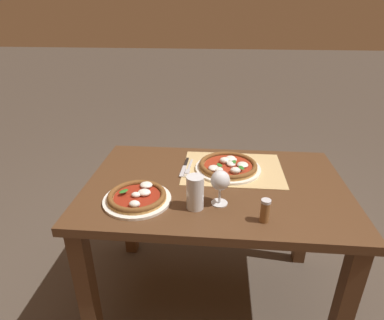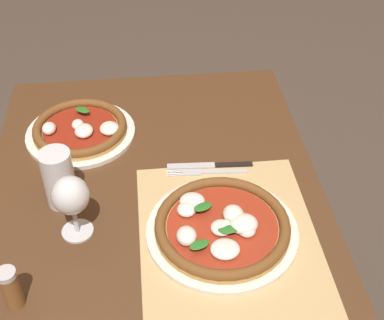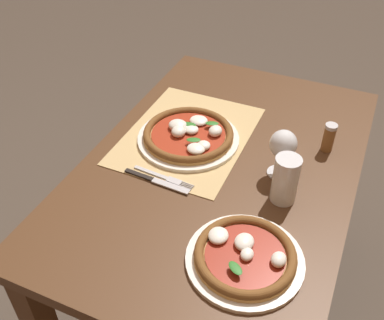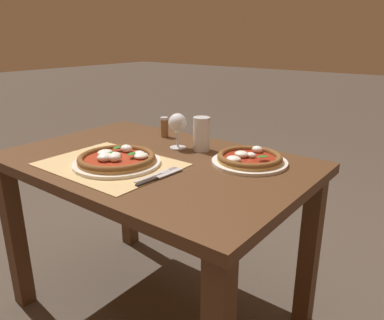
# 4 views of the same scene
# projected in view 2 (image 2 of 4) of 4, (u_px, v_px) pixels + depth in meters

# --- Properties ---
(dining_table) EXTENTS (1.22, 0.81, 0.74)m
(dining_table) POSITION_uv_depth(u_px,v_px,m) (159.00, 252.00, 1.28)
(dining_table) COLOR #4C301C
(dining_table) RESTS_ON ground
(paper_placemat) EXTENTS (0.50, 0.39, 0.00)m
(paper_placemat) POSITION_uv_depth(u_px,v_px,m) (229.00, 241.00, 1.16)
(paper_placemat) COLOR tan
(paper_placemat) RESTS_ON dining_table
(pizza_near) EXTENTS (0.33, 0.33, 0.05)m
(pizza_near) POSITION_uv_depth(u_px,v_px,m) (222.00, 227.00, 1.16)
(pizza_near) COLOR silver
(pizza_near) RESTS_ON paper_placemat
(pizza_far) EXTENTS (0.29, 0.29, 0.05)m
(pizza_far) POSITION_uv_depth(u_px,v_px,m) (80.00, 129.00, 1.43)
(pizza_far) COLOR silver
(pizza_far) RESTS_ON dining_table
(wine_glass) EXTENTS (0.08, 0.08, 0.16)m
(wine_glass) POSITION_uv_depth(u_px,v_px,m) (71.00, 198.00, 1.11)
(wine_glass) COLOR silver
(wine_glass) RESTS_ON dining_table
(pint_glass) EXTENTS (0.07, 0.07, 0.15)m
(pint_glass) POSITION_uv_depth(u_px,v_px,m) (59.00, 179.00, 1.21)
(pint_glass) COLOR silver
(pint_glass) RESTS_ON dining_table
(fork) EXTENTS (0.03, 0.20, 0.00)m
(fork) POSITION_uv_depth(u_px,v_px,m) (206.00, 172.00, 1.32)
(fork) COLOR #B7B7BC
(fork) RESTS_ON paper_placemat
(knife) EXTENTS (0.03, 0.22, 0.01)m
(knife) POSITION_uv_depth(u_px,v_px,m) (210.00, 166.00, 1.34)
(knife) COLOR black
(knife) RESTS_ON paper_placemat
(pepper_shaker) EXTENTS (0.04, 0.04, 0.10)m
(pepper_shaker) POSITION_uv_depth(u_px,v_px,m) (11.00, 288.00, 1.01)
(pepper_shaker) COLOR brown
(pepper_shaker) RESTS_ON dining_table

